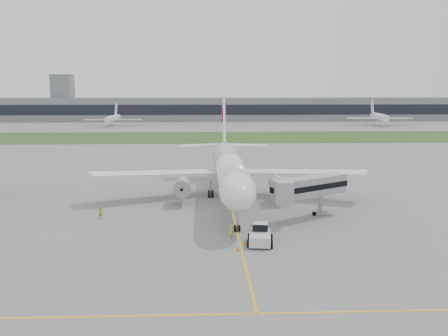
{
  "coord_description": "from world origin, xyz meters",
  "views": [
    {
      "loc": [
        -4.52,
        -79.9,
        18.91
      ],
      "look_at": [
        -1.05,
        2.0,
        5.99
      ],
      "focal_mm": 40.0,
      "sensor_mm": 36.0,
      "label": 1
    }
  ],
  "objects_px": {
    "ground_crew_near": "(231,232)",
    "airliner": "(229,167)",
    "pushback_tug": "(260,235)",
    "jet_bridge": "(306,188)"
  },
  "relations": [
    {
      "from": "airliner",
      "to": "pushback_tug",
      "type": "relative_size",
      "value": 10.97
    },
    {
      "from": "airliner",
      "to": "pushback_tug",
      "type": "xyz_separation_m",
      "value": [
        2.49,
        -25.29,
        -4.57
      ]
    },
    {
      "from": "airliner",
      "to": "jet_bridge",
      "type": "height_order",
      "value": "airliner"
    },
    {
      "from": "ground_crew_near",
      "to": "airliner",
      "type": "bearing_deg",
      "value": -132.92
    },
    {
      "from": "airliner",
      "to": "pushback_tug",
      "type": "bearing_deg",
      "value": -84.38
    },
    {
      "from": "airliner",
      "to": "jet_bridge",
      "type": "xyz_separation_m",
      "value": [
        10.55,
        -13.78,
        -0.95
      ]
    },
    {
      "from": "pushback_tug",
      "to": "jet_bridge",
      "type": "height_order",
      "value": "jet_bridge"
    },
    {
      "from": "pushback_tug",
      "to": "jet_bridge",
      "type": "xyz_separation_m",
      "value": [
        8.06,
        11.51,
        3.62
      ]
    },
    {
      "from": "airliner",
      "to": "ground_crew_near",
      "type": "bearing_deg",
      "value": -92.58
    },
    {
      "from": "pushback_tug",
      "to": "ground_crew_near",
      "type": "bearing_deg",
      "value": 157.87
    }
  ]
}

